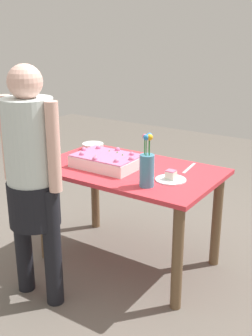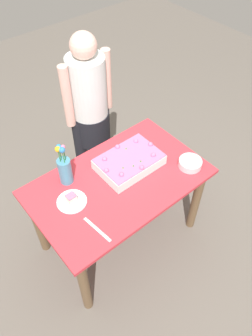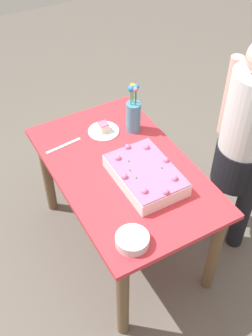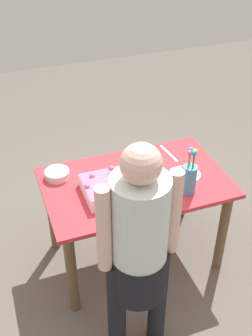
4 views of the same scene
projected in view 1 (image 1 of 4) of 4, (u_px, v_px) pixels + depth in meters
ground_plane at (129, 260)px, 3.19m from camera, size 8.00×8.00×0.00m
dining_table at (129, 186)px, 3.00m from camera, size 1.26×0.77×0.74m
sheet_cake at (107, 161)px, 2.97m from camera, size 0.45×0.31×0.11m
serving_plate_with_slice at (171, 178)px, 2.72m from camera, size 0.20×0.20×0.07m
cake_knife at (189, 168)px, 2.95m from camera, size 0.05×0.24×0.00m
flower_vase at (147, 167)px, 2.59m from camera, size 0.09×0.09×0.34m
fruit_bowl at (93, 147)px, 3.38m from camera, size 0.17×0.17×0.05m
person_standing at (32, 173)px, 2.50m from camera, size 0.45×0.31×1.49m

